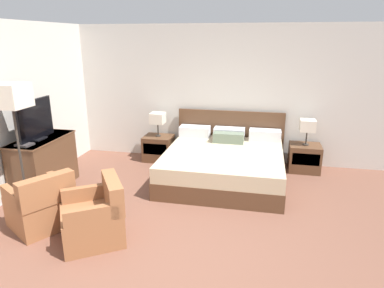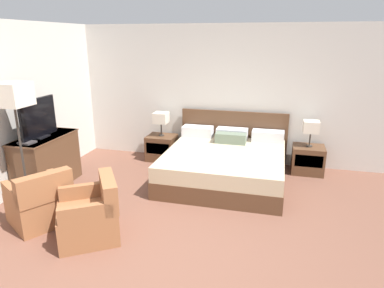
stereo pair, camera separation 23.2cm
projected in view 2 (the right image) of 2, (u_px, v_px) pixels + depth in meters
The scene contains 14 objects.
ground_plane at pixel (161, 253), 3.90m from camera, with size 9.87×9.87×0.00m, color brown.
wall_back at pixel (217, 95), 6.58m from camera, with size 6.62×0.06×2.60m, color beige.
wall_left at pixel (24, 107), 5.41m from camera, with size 0.06×5.09×2.60m, color beige.
bed at pixel (225, 164), 5.84m from camera, with size 2.04×2.05×1.01m.
nightstand_left at pixel (162, 148), 6.84m from camera, with size 0.55×0.48×0.49m.
nightstand_right at pixel (308, 159), 6.17m from camera, with size 0.55×0.48×0.49m.
table_lamp_left at pixel (161, 118), 6.66m from camera, with size 0.27×0.27×0.47m.
table_lamp_right at pixel (311, 127), 5.99m from camera, with size 0.27×0.27×0.47m.
dresser at pixel (47, 161), 5.55m from camera, with size 0.54×1.14×0.85m.
tv at pixel (38, 119), 5.28m from camera, with size 0.18×0.78×0.62m.
book_red_cover at pixel (27, 142), 5.06m from camera, with size 0.22×0.18×0.03m, color #383333.
armchair_by_window at pixel (41, 203), 4.46m from camera, with size 0.94×0.94×0.76m.
armchair_companion at pixel (91, 216), 4.14m from camera, with size 0.95×0.95×0.76m.
floor_lamp at pixel (13, 100), 4.57m from camera, with size 0.40×0.40×1.78m.
Camera 2 is at (1.18, -3.15, 2.35)m, focal length 32.00 mm.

